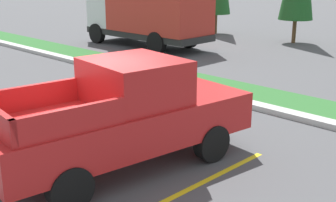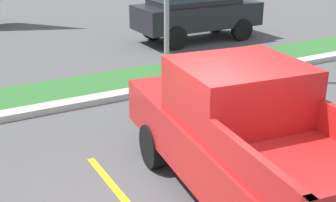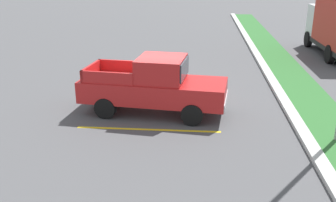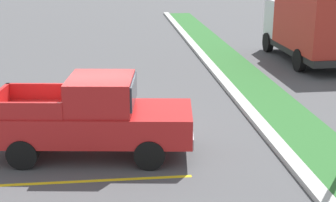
% 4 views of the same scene
% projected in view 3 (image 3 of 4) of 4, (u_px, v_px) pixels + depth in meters
% --- Properties ---
extents(ground_plane, '(120.00, 120.00, 0.00)m').
position_uv_depth(ground_plane, '(157.00, 104.00, 15.06)').
color(ground_plane, '#4C4C4F').
extents(parking_line_near, '(0.12, 4.80, 0.01)m').
position_uv_depth(parking_line_near, '(158.00, 99.00, 15.64)').
color(parking_line_near, yellow).
rests_on(parking_line_near, ground).
extents(parking_line_far, '(0.12, 4.80, 0.01)m').
position_uv_depth(parking_line_far, '(148.00, 129.00, 12.74)').
color(parking_line_far, yellow).
rests_on(parking_line_far, ground).
extents(curb_strip, '(56.00, 0.40, 0.15)m').
position_uv_depth(curb_strip, '(287.00, 106.00, 14.64)').
color(curb_strip, '#B2B2AD').
rests_on(curb_strip, ground).
extents(grass_median, '(56.00, 1.80, 0.06)m').
position_uv_depth(grass_median, '(317.00, 108.00, 14.57)').
color(grass_median, '#2D662D').
rests_on(grass_median, ground).
extents(pickup_truck_main, '(2.51, 5.41, 2.10)m').
position_uv_depth(pickup_truck_main, '(155.00, 86.00, 13.83)').
color(pickup_truck_main, black).
rests_on(pickup_truck_main, ground).
extents(traffic_cone, '(0.36, 0.36, 0.60)m').
position_uv_depth(traffic_cone, '(156.00, 78.00, 17.39)').
color(traffic_cone, orange).
rests_on(traffic_cone, ground).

